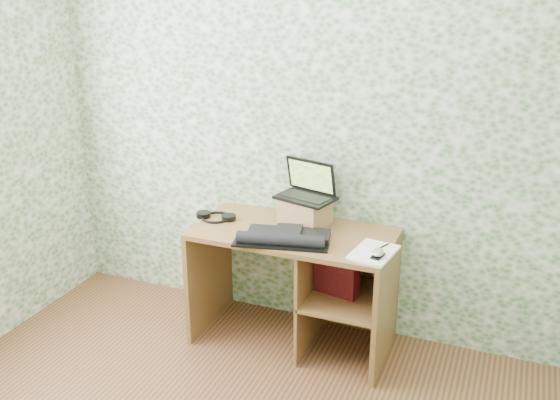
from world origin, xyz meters
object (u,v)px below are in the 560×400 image
at_px(riser, 305,211).
at_px(laptop, 308,189).
at_px(keyboard, 285,237).
at_px(notepad, 374,253).
at_px(desk, 307,272).

distance_m(riser, laptop, 0.14).
bearing_deg(keyboard, notepad, -9.53).
bearing_deg(laptop, notepad, -16.88).
xyz_separation_m(keyboard, notepad, (0.51, 0.03, -0.02)).
bearing_deg(notepad, desk, 168.60).
height_order(desk, notepad, notepad).
bearing_deg(keyboard, desk, 56.05).
distance_m(desk, notepad, 0.54).
xyz_separation_m(riser, keyboard, (-0.02, -0.30, -0.05)).
distance_m(laptop, keyboard, 0.39).
relative_size(desk, notepad, 3.97).
bearing_deg(laptop, keyboard, -77.86).
relative_size(desk, keyboard, 2.15).
height_order(riser, keyboard, riser).
bearing_deg(riser, keyboard, -93.03).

